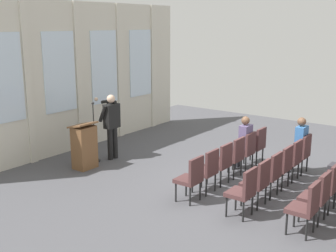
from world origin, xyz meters
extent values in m
plane|color=#4C4C51|center=(0.00, 0.00, 0.00)|extent=(13.76, 13.76, 0.00)
cube|color=beige|center=(0.00, 5.29, 2.03)|extent=(8.18, 0.10, 4.05)
cube|color=silver|center=(-2.45, 5.23, 2.22)|extent=(1.02, 0.04, 2.10)
cube|color=beige|center=(-1.80, 5.24, 2.03)|extent=(0.20, 0.08, 4.05)
cube|color=silver|center=(-0.82, 5.23, 2.22)|extent=(1.02, 0.04, 2.10)
cube|color=beige|center=(-0.16, 5.24, 2.03)|extent=(0.20, 0.08, 4.05)
cube|color=silver|center=(0.82, 5.23, 2.22)|extent=(1.02, 0.04, 2.10)
cube|color=beige|center=(1.48, 5.24, 2.03)|extent=(0.20, 0.08, 4.05)
cube|color=silver|center=(2.45, 5.23, 2.22)|extent=(1.02, 0.04, 2.10)
cube|color=beige|center=(3.11, 5.24, 2.03)|extent=(0.20, 0.08, 4.05)
cylinder|color=black|center=(-0.47, 3.81, 0.42)|extent=(0.14, 0.14, 0.83)
cylinder|color=black|center=(-0.29, 3.81, 0.42)|extent=(0.14, 0.14, 0.83)
cube|color=black|center=(-0.38, 3.81, 1.15)|extent=(0.42, 0.22, 0.63)
cube|color=#26663F|center=(-0.38, 3.92, 1.22)|extent=(0.06, 0.01, 0.38)
sphere|color=beige|center=(-0.38, 3.82, 1.60)|extent=(0.21, 0.21, 0.21)
cylinder|color=black|center=(-0.62, 3.89, 1.24)|extent=(0.09, 0.28, 0.45)
cylinder|color=black|center=(-0.24, 3.94, 1.46)|extent=(0.15, 0.36, 0.15)
cylinder|color=black|center=(-0.29, 4.07, 1.49)|extent=(0.11, 0.34, 0.15)
sphere|color=beige|center=(-0.40, 4.33, 1.53)|extent=(0.10, 0.10, 0.10)
cylinder|color=black|center=(-0.81, 4.03, 0.01)|extent=(0.28, 0.28, 0.03)
cylinder|color=black|center=(-0.81, 4.03, 0.76)|extent=(0.02, 0.02, 1.45)
sphere|color=#262626|center=(-0.81, 4.03, 1.52)|extent=(0.07, 0.07, 0.07)
cube|color=brown|center=(-1.33, 3.83, 0.53)|extent=(0.52, 0.40, 1.05)
cube|color=brown|center=(-1.33, 3.85, 1.09)|extent=(0.60, 0.48, 0.14)
cylinder|color=black|center=(-1.30, 0.85, 0.20)|extent=(0.04, 0.04, 0.40)
cylinder|color=black|center=(-1.66, 0.85, 0.20)|extent=(0.04, 0.04, 0.40)
cylinder|color=black|center=(-1.30, 0.51, 0.20)|extent=(0.04, 0.04, 0.40)
cylinder|color=black|center=(-1.66, 0.51, 0.20)|extent=(0.04, 0.04, 0.40)
cube|color=#4C2D2D|center=(-1.48, 0.68, 0.44)|extent=(0.46, 0.44, 0.08)
cube|color=#4C2D2D|center=(-1.48, 0.49, 0.71)|extent=(0.46, 0.06, 0.46)
cylinder|color=black|center=(-0.71, 0.85, 0.20)|extent=(0.04, 0.04, 0.40)
cylinder|color=black|center=(-1.07, 0.85, 0.20)|extent=(0.04, 0.04, 0.40)
cylinder|color=black|center=(-0.71, 0.51, 0.20)|extent=(0.04, 0.04, 0.40)
cylinder|color=black|center=(-1.07, 0.51, 0.20)|extent=(0.04, 0.04, 0.40)
cube|color=#4C2D2D|center=(-0.89, 0.68, 0.44)|extent=(0.46, 0.44, 0.08)
cube|color=#4C2D2D|center=(-0.89, 0.49, 0.71)|extent=(0.46, 0.06, 0.46)
cylinder|color=black|center=(-0.12, 0.85, 0.20)|extent=(0.04, 0.04, 0.40)
cylinder|color=black|center=(-0.48, 0.85, 0.20)|extent=(0.04, 0.04, 0.40)
cylinder|color=black|center=(-0.12, 0.51, 0.20)|extent=(0.04, 0.04, 0.40)
cylinder|color=black|center=(-0.48, 0.51, 0.20)|extent=(0.04, 0.04, 0.40)
cube|color=#4C2D2D|center=(-0.30, 0.68, 0.44)|extent=(0.46, 0.44, 0.08)
cube|color=#4C2D2D|center=(-0.30, 0.49, 0.71)|extent=(0.46, 0.06, 0.46)
cylinder|color=black|center=(0.48, 0.85, 0.20)|extent=(0.04, 0.04, 0.40)
cylinder|color=black|center=(0.12, 0.85, 0.20)|extent=(0.04, 0.04, 0.40)
cylinder|color=black|center=(0.48, 0.51, 0.20)|extent=(0.04, 0.04, 0.40)
cylinder|color=black|center=(0.12, 0.51, 0.20)|extent=(0.04, 0.04, 0.40)
cube|color=#4C2D2D|center=(0.30, 0.68, 0.44)|extent=(0.46, 0.44, 0.08)
cube|color=#4C2D2D|center=(0.30, 0.49, 0.71)|extent=(0.46, 0.06, 0.46)
cylinder|color=black|center=(1.07, 0.85, 0.20)|extent=(0.04, 0.04, 0.40)
cylinder|color=black|center=(0.71, 0.85, 0.20)|extent=(0.04, 0.04, 0.40)
cylinder|color=black|center=(1.07, 0.51, 0.20)|extent=(0.04, 0.04, 0.40)
cylinder|color=black|center=(0.71, 0.51, 0.20)|extent=(0.04, 0.04, 0.40)
cube|color=#4C2D2D|center=(0.89, 0.68, 0.44)|extent=(0.46, 0.44, 0.08)
cube|color=#4C2D2D|center=(0.89, 0.49, 0.71)|extent=(0.46, 0.06, 0.46)
cylinder|color=#2D2D33|center=(0.80, 0.86, 0.22)|extent=(0.10, 0.10, 0.44)
cylinder|color=#2D2D33|center=(0.98, 0.86, 0.22)|extent=(0.10, 0.10, 0.44)
cube|color=#2D2D33|center=(0.89, 0.74, 0.50)|extent=(0.34, 0.36, 0.12)
cube|color=#594C72|center=(0.89, 0.63, 0.84)|extent=(0.36, 0.20, 0.56)
sphere|color=brown|center=(0.89, 0.65, 1.23)|extent=(0.20, 0.20, 0.20)
cylinder|color=black|center=(1.66, 0.85, 0.20)|extent=(0.04, 0.04, 0.40)
cylinder|color=black|center=(1.30, 0.85, 0.20)|extent=(0.04, 0.04, 0.40)
cylinder|color=black|center=(1.66, 0.51, 0.20)|extent=(0.04, 0.04, 0.40)
cylinder|color=black|center=(1.30, 0.51, 0.20)|extent=(0.04, 0.04, 0.40)
cube|color=#4C2D2D|center=(1.48, 0.68, 0.44)|extent=(0.46, 0.44, 0.08)
cube|color=#4C2D2D|center=(1.48, 0.49, 0.71)|extent=(0.46, 0.06, 0.46)
cylinder|color=black|center=(-1.30, -0.29, 0.20)|extent=(0.04, 0.04, 0.40)
cylinder|color=black|center=(-1.66, -0.29, 0.20)|extent=(0.04, 0.04, 0.40)
cylinder|color=black|center=(-1.30, -0.63, 0.20)|extent=(0.04, 0.04, 0.40)
cylinder|color=black|center=(-1.66, -0.63, 0.20)|extent=(0.04, 0.04, 0.40)
cube|color=#4C2D2D|center=(-1.48, -0.46, 0.44)|extent=(0.46, 0.44, 0.08)
cube|color=#4C2D2D|center=(-1.48, -0.65, 0.71)|extent=(0.46, 0.06, 0.46)
cylinder|color=black|center=(-0.71, -0.29, 0.20)|extent=(0.04, 0.04, 0.40)
cylinder|color=black|center=(-1.07, -0.29, 0.20)|extent=(0.04, 0.04, 0.40)
cylinder|color=black|center=(-0.71, -0.63, 0.20)|extent=(0.04, 0.04, 0.40)
cylinder|color=black|center=(-1.07, -0.63, 0.20)|extent=(0.04, 0.04, 0.40)
cube|color=#4C2D2D|center=(-0.89, -0.46, 0.44)|extent=(0.46, 0.44, 0.08)
cube|color=#4C2D2D|center=(-0.89, -0.65, 0.71)|extent=(0.46, 0.06, 0.46)
cylinder|color=black|center=(-0.12, -0.29, 0.20)|extent=(0.04, 0.04, 0.40)
cylinder|color=black|center=(-0.48, -0.29, 0.20)|extent=(0.04, 0.04, 0.40)
cylinder|color=black|center=(-0.12, -0.63, 0.20)|extent=(0.04, 0.04, 0.40)
cylinder|color=black|center=(-0.48, -0.63, 0.20)|extent=(0.04, 0.04, 0.40)
cube|color=#4C2D2D|center=(-0.30, -0.46, 0.44)|extent=(0.46, 0.44, 0.08)
cube|color=#4C2D2D|center=(-0.30, -0.65, 0.71)|extent=(0.46, 0.06, 0.46)
cylinder|color=black|center=(0.48, -0.29, 0.20)|extent=(0.04, 0.04, 0.40)
cylinder|color=black|center=(0.12, -0.29, 0.20)|extent=(0.04, 0.04, 0.40)
cylinder|color=black|center=(0.48, -0.63, 0.20)|extent=(0.04, 0.04, 0.40)
cylinder|color=black|center=(0.12, -0.63, 0.20)|extent=(0.04, 0.04, 0.40)
cube|color=#4C2D2D|center=(0.30, -0.46, 0.44)|extent=(0.46, 0.44, 0.08)
cube|color=#4C2D2D|center=(0.30, -0.65, 0.71)|extent=(0.46, 0.06, 0.46)
cylinder|color=black|center=(1.07, -0.29, 0.20)|extent=(0.04, 0.04, 0.40)
cylinder|color=black|center=(0.71, -0.29, 0.20)|extent=(0.04, 0.04, 0.40)
cylinder|color=black|center=(1.07, -0.63, 0.20)|extent=(0.04, 0.04, 0.40)
cylinder|color=black|center=(0.71, -0.63, 0.20)|extent=(0.04, 0.04, 0.40)
cube|color=#4C2D2D|center=(0.89, -0.46, 0.44)|extent=(0.46, 0.44, 0.08)
cube|color=#4C2D2D|center=(0.89, -0.65, 0.71)|extent=(0.46, 0.06, 0.46)
cylinder|color=black|center=(1.66, -0.29, 0.20)|extent=(0.04, 0.04, 0.40)
cylinder|color=black|center=(1.30, -0.29, 0.20)|extent=(0.04, 0.04, 0.40)
cylinder|color=black|center=(1.66, -0.63, 0.20)|extent=(0.04, 0.04, 0.40)
cylinder|color=black|center=(1.30, -0.63, 0.20)|extent=(0.04, 0.04, 0.40)
cube|color=#4C2D2D|center=(1.48, -0.46, 0.44)|extent=(0.46, 0.44, 0.08)
cube|color=#4C2D2D|center=(1.48, -0.65, 0.71)|extent=(0.46, 0.06, 0.46)
cylinder|color=#2D2D33|center=(1.39, -0.28, 0.22)|extent=(0.10, 0.10, 0.44)
cylinder|color=#2D2D33|center=(1.57, -0.28, 0.22)|extent=(0.10, 0.10, 0.44)
cube|color=#2D2D33|center=(1.48, -0.40, 0.50)|extent=(0.34, 0.36, 0.12)
cube|color=#3366A5|center=(1.48, -0.51, 0.85)|extent=(0.36, 0.20, 0.58)
sphere|color=brown|center=(1.48, -0.49, 1.25)|extent=(0.20, 0.20, 0.20)
cylinder|color=black|center=(-1.30, -1.42, 0.20)|extent=(0.04, 0.04, 0.40)
cylinder|color=black|center=(-1.66, -1.42, 0.20)|extent=(0.04, 0.04, 0.40)
cylinder|color=black|center=(-1.30, -1.76, 0.20)|extent=(0.04, 0.04, 0.40)
cylinder|color=black|center=(-1.66, -1.76, 0.20)|extent=(0.04, 0.04, 0.40)
cube|color=#4C2D2D|center=(-1.48, -1.59, 0.44)|extent=(0.46, 0.44, 0.08)
cube|color=#4C2D2D|center=(-1.48, -1.78, 0.71)|extent=(0.46, 0.06, 0.46)
cylinder|color=black|center=(-0.71, -1.42, 0.20)|extent=(0.04, 0.04, 0.40)
cylinder|color=black|center=(-1.07, -1.42, 0.20)|extent=(0.04, 0.04, 0.40)
cylinder|color=black|center=(-0.71, -1.76, 0.20)|extent=(0.04, 0.04, 0.40)
cylinder|color=black|center=(-1.07, -1.76, 0.20)|extent=(0.04, 0.04, 0.40)
cube|color=#4C2D2D|center=(-0.89, -1.59, 0.44)|extent=(0.46, 0.44, 0.08)
cube|color=#4C2D2D|center=(-0.89, -1.78, 0.71)|extent=(0.46, 0.06, 0.46)
cylinder|color=black|center=(-0.12, -1.42, 0.20)|extent=(0.04, 0.04, 0.40)
cylinder|color=black|center=(-0.48, -1.42, 0.20)|extent=(0.04, 0.04, 0.40)
cylinder|color=black|center=(-0.12, -1.76, 0.20)|extent=(0.04, 0.04, 0.40)
cylinder|color=black|center=(-0.48, -1.76, 0.20)|extent=(0.04, 0.04, 0.40)
cube|color=#4C2D2D|center=(-0.30, -1.59, 0.44)|extent=(0.46, 0.44, 0.08)
cube|color=#4C2D2D|center=(-0.30, -1.78, 0.71)|extent=(0.46, 0.06, 0.46)
cylinder|color=black|center=(0.48, -1.42, 0.20)|extent=(0.04, 0.04, 0.40)
cylinder|color=black|center=(0.12, -1.42, 0.20)|extent=(0.04, 0.04, 0.40)
cube|color=#4C2D2D|center=(0.30, -1.59, 0.44)|extent=(0.46, 0.44, 0.08)
cylinder|color=black|center=(1.07, -1.42, 0.20)|extent=(0.04, 0.04, 0.40)
cylinder|color=black|center=(0.71, -1.42, 0.20)|extent=(0.04, 0.04, 0.40)
cylinder|color=#2D2D33|center=(0.80, -1.41, 0.22)|extent=(0.10, 0.10, 0.44)
cylinder|color=#2D2D33|center=(0.98, -1.41, 0.22)|extent=(0.10, 0.10, 0.44)
camera|label=1|loc=(-8.05, -3.73, 3.45)|focal=45.37mm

